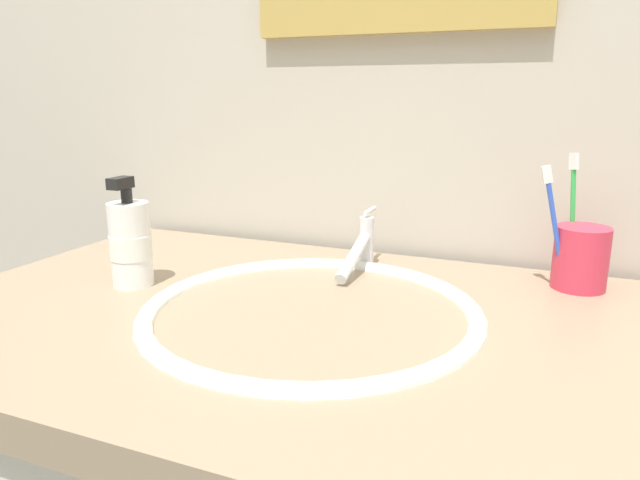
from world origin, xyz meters
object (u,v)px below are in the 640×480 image
at_px(faucet, 361,246).
at_px(soap_dispenser, 130,243).
at_px(toothbrush_cup, 581,258).
at_px(toothbrush_blue, 554,219).
at_px(toothbrush_green, 573,208).

bearing_deg(faucet, soap_dispenser, -145.24).
bearing_deg(soap_dispenser, faucet, 34.76).
height_order(toothbrush_cup, toothbrush_blue, toothbrush_blue).
xyz_separation_m(toothbrush_cup, toothbrush_blue, (-0.04, -0.02, 0.06)).
xyz_separation_m(toothbrush_cup, soap_dispenser, (-0.61, -0.23, 0.02)).
xyz_separation_m(toothbrush_green, toothbrush_blue, (-0.02, -0.05, -0.01)).
bearing_deg(toothbrush_blue, soap_dispenser, -159.49).
relative_size(faucet, soap_dispenser, 1.02).
bearing_deg(toothbrush_cup, soap_dispenser, -158.90).
xyz_separation_m(toothbrush_green, soap_dispenser, (-0.59, -0.27, -0.05)).
bearing_deg(soap_dispenser, toothbrush_green, 24.26).
relative_size(faucet, toothbrush_blue, 0.94).
distance_m(faucet, toothbrush_cup, 0.32).
relative_size(faucet, toothbrush_cup, 1.80).
height_order(faucet, toothbrush_green, toothbrush_green).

